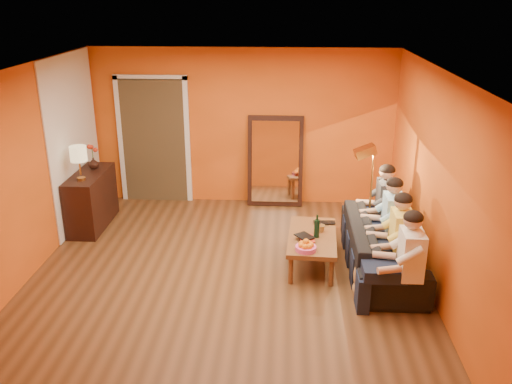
# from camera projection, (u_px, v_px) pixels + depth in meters

# --- Properties ---
(room_shell) EXTENTS (5.00, 5.50, 2.60)m
(room_shell) POSITION_uv_depth(u_px,v_px,m) (228.00, 173.00, 6.77)
(room_shell) COLOR brown
(room_shell) RESTS_ON ground
(white_accent) EXTENTS (0.02, 1.90, 2.58)m
(white_accent) POSITION_uv_depth(u_px,v_px,m) (74.00, 141.00, 8.19)
(white_accent) COLOR white
(white_accent) RESTS_ON wall_left
(doorway_recess) EXTENTS (1.06, 0.30, 2.10)m
(doorway_recess) POSITION_uv_depth(u_px,v_px,m) (156.00, 139.00, 9.24)
(doorway_recess) COLOR #3F2D19
(doorway_recess) RESTS_ON floor
(door_jamb_left) EXTENTS (0.08, 0.06, 2.20)m
(door_jamb_left) POSITION_uv_depth(u_px,v_px,m) (121.00, 141.00, 9.16)
(door_jamb_left) COLOR white
(door_jamb_left) RESTS_ON wall_back
(door_jamb_right) EXTENTS (0.08, 0.06, 2.20)m
(door_jamb_right) POSITION_uv_depth(u_px,v_px,m) (188.00, 142.00, 9.10)
(door_jamb_right) COLOR white
(door_jamb_right) RESTS_ON wall_back
(door_header) EXTENTS (1.22, 0.06, 0.08)m
(door_header) POSITION_uv_depth(u_px,v_px,m) (150.00, 77.00, 8.75)
(door_header) COLOR white
(door_header) RESTS_ON wall_back
(mirror_frame) EXTENTS (0.92, 0.27, 1.51)m
(mirror_frame) POSITION_uv_depth(u_px,v_px,m) (275.00, 161.00, 9.04)
(mirror_frame) COLOR black
(mirror_frame) RESTS_ON floor
(mirror_glass) EXTENTS (0.78, 0.21, 1.35)m
(mirror_glass) POSITION_uv_depth(u_px,v_px,m) (275.00, 162.00, 9.01)
(mirror_glass) COLOR white
(mirror_glass) RESTS_ON mirror_frame
(sideboard) EXTENTS (0.44, 1.18, 0.85)m
(sideboard) POSITION_uv_depth(u_px,v_px,m) (92.00, 200.00, 8.30)
(sideboard) COLOR black
(sideboard) RESTS_ON floor
(table_lamp) EXTENTS (0.24, 0.24, 0.51)m
(table_lamp) POSITION_uv_depth(u_px,v_px,m) (79.00, 163.00, 7.78)
(table_lamp) COLOR beige
(table_lamp) RESTS_ON sideboard
(sofa) EXTENTS (2.18, 0.85, 0.64)m
(sofa) POSITION_uv_depth(u_px,v_px,m) (382.00, 246.00, 7.05)
(sofa) COLOR black
(sofa) RESTS_ON floor
(coffee_table) EXTENTS (0.69, 1.25, 0.42)m
(coffee_table) POSITION_uv_depth(u_px,v_px,m) (312.00, 250.00, 7.19)
(coffee_table) COLOR brown
(coffee_table) RESTS_ON floor
(floor_lamp) EXTENTS (0.33, 0.28, 1.44)m
(floor_lamp) POSITION_uv_depth(u_px,v_px,m) (370.00, 197.00, 7.59)
(floor_lamp) COLOR #CB8A3B
(floor_lamp) RESTS_ON floor
(dog) EXTENTS (0.49, 0.61, 0.62)m
(dog) POSITION_uv_depth(u_px,v_px,m) (367.00, 273.00, 6.39)
(dog) COLOR #9D7A47
(dog) RESTS_ON floor
(person_far_left) EXTENTS (0.70, 0.44, 1.22)m
(person_far_left) POSITION_uv_depth(u_px,v_px,m) (410.00, 262.00, 6.01)
(person_far_left) COLOR silver
(person_far_left) RESTS_ON sofa
(person_mid_left) EXTENTS (0.70, 0.44, 1.22)m
(person_mid_left) POSITION_uv_depth(u_px,v_px,m) (401.00, 241.00, 6.52)
(person_mid_left) COLOR #ECD14E
(person_mid_left) RESTS_ON sofa
(person_mid_right) EXTENTS (0.70, 0.44, 1.22)m
(person_mid_right) POSITION_uv_depth(u_px,v_px,m) (393.00, 222.00, 7.03)
(person_mid_right) COLOR #99CDEC
(person_mid_right) RESTS_ON sofa
(person_far_right) EXTENTS (0.70, 0.44, 1.22)m
(person_far_right) POSITION_uv_depth(u_px,v_px,m) (386.00, 207.00, 7.55)
(person_far_right) COLOR #323337
(person_far_right) RESTS_ON sofa
(fruit_bowl) EXTENTS (0.26, 0.26, 0.16)m
(fruit_bowl) POSITION_uv_depth(u_px,v_px,m) (306.00, 245.00, 6.67)
(fruit_bowl) COLOR #EF54A0
(fruit_bowl) RESTS_ON coffee_table
(wine_bottle) EXTENTS (0.07, 0.07, 0.31)m
(wine_bottle) POSITION_uv_depth(u_px,v_px,m) (317.00, 226.00, 7.01)
(wine_bottle) COLOR black
(wine_bottle) RESTS_ON coffee_table
(tumbler) EXTENTS (0.12, 0.12, 0.09)m
(tumbler) POSITION_uv_depth(u_px,v_px,m) (321.00, 228.00, 7.20)
(tumbler) COLOR #B27F3F
(tumbler) RESTS_ON coffee_table
(laptop) EXTENTS (0.31, 0.20, 0.02)m
(laptop) POSITION_uv_depth(u_px,v_px,m) (325.00, 224.00, 7.43)
(laptop) COLOR black
(laptop) RESTS_ON coffee_table
(book_lower) EXTENTS (0.20, 0.26, 0.02)m
(book_lower) POSITION_uv_depth(u_px,v_px,m) (299.00, 241.00, 6.93)
(book_lower) COLOR black
(book_lower) RESTS_ON coffee_table
(book_mid) EXTENTS (0.21, 0.26, 0.02)m
(book_mid) POSITION_uv_depth(u_px,v_px,m) (300.00, 239.00, 6.93)
(book_mid) COLOR red
(book_mid) RESTS_ON book_lower
(book_upper) EXTENTS (0.28, 0.29, 0.02)m
(book_upper) POSITION_uv_depth(u_px,v_px,m) (299.00, 238.00, 6.91)
(book_upper) COLOR black
(book_upper) RESTS_ON book_mid
(vase) EXTENTS (0.16, 0.16, 0.17)m
(vase) POSITION_uv_depth(u_px,v_px,m) (94.00, 163.00, 8.36)
(vase) COLOR black
(vase) RESTS_ON sideboard
(flowers) EXTENTS (0.17, 0.17, 0.39)m
(flowers) POSITION_uv_depth(u_px,v_px,m) (92.00, 149.00, 8.28)
(flowers) COLOR red
(flowers) RESTS_ON vase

